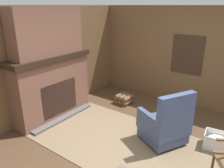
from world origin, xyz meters
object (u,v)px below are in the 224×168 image
Objects in this scene: armchair at (165,125)px; laundry_basket at (217,141)px; oil_lamp_vase at (37,51)px; storage_case at (71,46)px; firewood_stack at (124,99)px.

armchair is 2.29× the size of laundry_basket.
storage_case is (0.00, 0.90, -0.03)m from oil_lamp_vase.
laundry_basket is 1.52× the size of oil_lamp_vase.
storage_case reaches higher than laundry_basket.
firewood_stack is 2.40m from oil_lamp_vase.
oil_lamp_vase is 1.11× the size of storage_case.
armchair is 0.92m from laundry_basket.
storage_case reaches higher than firewood_stack.
oil_lamp_vase reaches higher than firewood_stack.
laundry_basket is 1.70× the size of storage_case.
oil_lamp_vase is at bearing -90.01° from storage_case.
oil_lamp_vase is (-0.95, -1.71, 1.39)m from firewood_stack.
laundry_basket is 3.54m from storage_case.
armchair is at bearing 15.64° from oil_lamp_vase.
laundry_basket is (2.33, -0.63, 0.02)m from firewood_stack.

